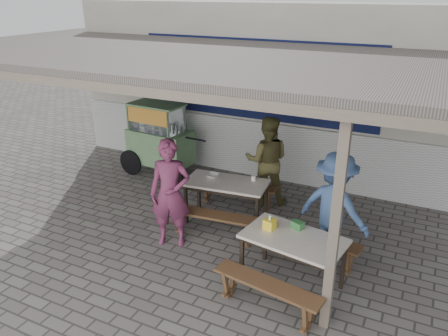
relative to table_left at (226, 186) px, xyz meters
name	(u,v)px	position (x,y,z in m)	size (l,w,h in m)	color
ground	(192,242)	(-0.19, -0.86, -0.67)	(60.00, 60.00, 0.00)	#625F59
back_wall	(274,91)	(-0.19, 2.72, 1.05)	(9.00, 1.28, 3.50)	beige
warung_roof	(217,61)	(-0.17, 0.04, 2.04)	(9.00, 4.21, 2.81)	#635B54
table_left	(226,186)	(0.00, 0.00, 0.00)	(1.44, 0.84, 0.75)	silver
bench_left_street	(213,220)	(0.07, -0.61, -0.33)	(1.49, 0.44, 0.45)	brown
bench_left_wall	(237,189)	(-0.07, 0.61, -0.33)	(1.49, 0.44, 0.45)	brown
table_right	(293,242)	(1.56, -1.20, 0.00)	(1.41, 0.95, 0.75)	silver
bench_right_street	(267,291)	(1.45, -1.87, -0.34)	(1.43, 0.49, 0.45)	brown
bench_right_wall	(313,242)	(1.66, -0.53, -0.34)	(1.43, 0.49, 0.45)	brown
vendor_cart	(159,137)	(-2.19, 1.27, 0.17)	(1.98, 0.85, 1.55)	#749966
patron_street_side	(170,194)	(-0.47, -0.99, 0.19)	(0.63, 0.41, 1.72)	#6D2A4B
patron_wall_side	(267,161)	(0.34, 1.01, 0.16)	(0.81, 0.63, 1.67)	brown
patron_right_table	(334,207)	(1.87, -0.29, 0.16)	(1.07, 0.62, 1.66)	#3F5D8F
tissue_box	(270,224)	(1.20, -1.14, 0.15)	(0.14, 0.14, 0.14)	yellow
donation_box	(297,225)	(1.53, -0.97, 0.13)	(0.16, 0.11, 0.11)	#35783B
condiment_jar	(254,178)	(0.39, 0.25, 0.12)	(0.08, 0.08, 0.08)	white
condiment_bowl	(213,176)	(-0.29, 0.07, 0.11)	(0.21, 0.21, 0.05)	white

